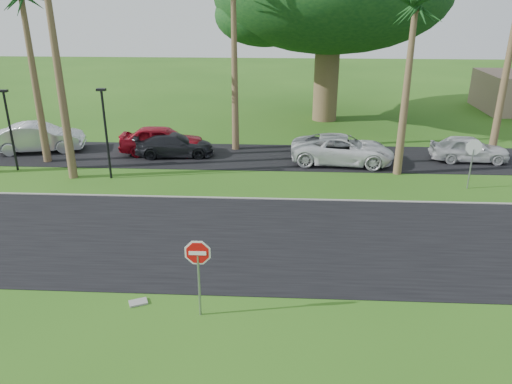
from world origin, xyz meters
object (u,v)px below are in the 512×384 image
object	(u,v)px
stop_sign_far	(473,154)
car_red	(162,140)
car_dark	(175,145)
stop_sign_near	(198,263)
car_pickup	(469,149)
car_minivan	(342,150)
car_silver	(39,138)

from	to	relation	value
stop_sign_far	car_red	xyz separation A→B (m)	(-16.28, 4.82, -0.94)
car_dark	stop_sign_near	bearing A→B (deg)	-171.85
stop_sign_near	car_pickup	bearing A→B (deg)	49.84
car_red	car_dark	xyz separation A→B (m)	(0.83, -0.40, -0.17)
stop_sign_near	car_pickup	size ratio (longest dim) A/B	0.62
car_red	car_minivan	bearing A→B (deg)	-98.06
stop_sign_near	car_minivan	distance (m)	15.72
car_silver	car_pickup	bearing A→B (deg)	-104.62
car_silver	car_red	world-z (taller)	car_silver
stop_sign_far	car_minivan	distance (m)	6.88
car_silver	car_minivan	xyz separation A→B (m)	(17.99, -1.27, -0.06)
car_red	stop_sign_far	bearing A→B (deg)	-107.93
car_silver	car_pickup	size ratio (longest dim) A/B	1.22
stop_sign_near	car_pickup	xyz separation A→B (m)	(12.96, 15.36, -1.05)
car_silver	car_red	bearing A→B (deg)	-103.81
car_silver	car_dark	world-z (taller)	car_silver
car_minivan	car_pickup	xyz separation A→B (m)	(7.23, 0.75, -0.07)
car_red	car_pickup	bearing A→B (deg)	-92.94
car_silver	car_red	size ratio (longest dim) A/B	1.05
car_red	car_dark	distance (m)	0.94
stop_sign_far	car_dark	distance (m)	16.10
car_red	car_pickup	xyz separation A→B (m)	(17.74, -0.47, -0.11)
car_red	stop_sign_near	bearing A→B (deg)	-164.63
car_dark	car_pickup	xyz separation A→B (m)	(16.90, -0.07, 0.06)
car_dark	car_pickup	distance (m)	16.90
stop_sign_near	car_pickup	world-z (taller)	stop_sign_near
car_pickup	car_silver	bearing A→B (deg)	90.77
car_silver	car_minivan	bearing A→B (deg)	-107.48
car_pickup	car_dark	bearing A→B (deg)	91.70
car_red	car_silver	bearing A→B (deg)	88.21
car_silver	car_pickup	distance (m)	25.23
stop_sign_near	car_dark	distance (m)	15.96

